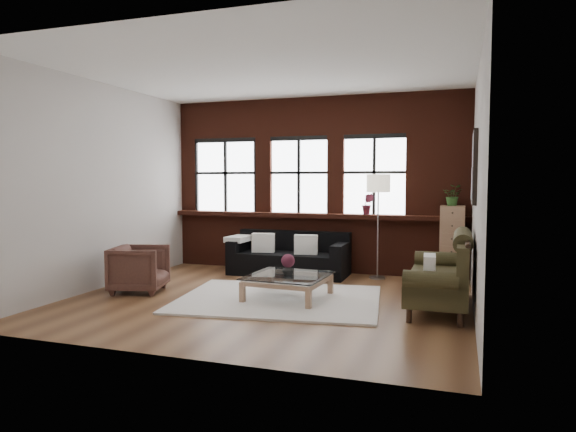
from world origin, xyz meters
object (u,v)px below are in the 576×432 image
(vintage_settee, at_px, (438,270))
(floor_lamp, at_px, (378,222))
(coffee_table, at_px, (288,288))
(vase, at_px, (288,269))
(armchair, at_px, (139,269))
(dark_sofa, at_px, (289,254))
(drawer_chest, at_px, (452,244))

(vintage_settee, distance_m, floor_lamp, 2.13)
(vintage_settee, height_order, coffee_table, vintage_settee)
(vase, bearing_deg, vintage_settee, 4.82)
(armchair, height_order, coffee_table, armchair)
(dark_sofa, relative_size, vase, 12.79)
(dark_sofa, height_order, vase, dark_sofa)
(dark_sofa, height_order, drawer_chest, drawer_chest)
(drawer_chest, bearing_deg, coffee_table, -136.05)
(vase, bearing_deg, drawer_chest, 43.95)
(vintage_settee, bearing_deg, floor_lamp, 120.83)
(dark_sofa, relative_size, drawer_chest, 1.65)
(coffee_table, height_order, floor_lamp, floor_lamp)
(dark_sofa, distance_m, drawer_chest, 2.79)
(dark_sofa, xyz_separation_m, coffee_table, (0.59, -1.80, -0.21))
(vase, bearing_deg, floor_lamp, 63.85)
(vintage_settee, relative_size, armchair, 2.47)
(vintage_settee, bearing_deg, vase, -175.18)
(armchair, xyz_separation_m, drawer_chest, (4.47, 2.33, 0.28))
(floor_lamp, bearing_deg, drawer_chest, 6.34)
(dark_sofa, relative_size, vintage_settee, 1.10)
(dark_sofa, xyz_separation_m, floor_lamp, (1.55, 0.16, 0.59))
(drawer_chest, bearing_deg, vintage_settee, -94.24)
(coffee_table, bearing_deg, floor_lamp, 63.85)
(vintage_settee, bearing_deg, dark_sofa, 148.06)
(armchair, bearing_deg, vase, -100.01)
(vintage_settee, distance_m, coffee_table, 2.07)
(coffee_table, bearing_deg, vase, 90.00)
(dark_sofa, height_order, floor_lamp, floor_lamp)
(floor_lamp, bearing_deg, coffee_table, -116.15)
(vintage_settee, height_order, armchair, vintage_settee)
(armchair, bearing_deg, floor_lamp, -71.90)
(armchair, bearing_deg, dark_sofa, -55.73)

